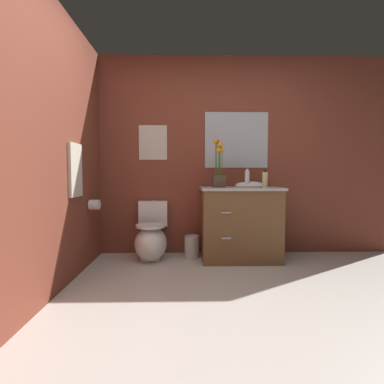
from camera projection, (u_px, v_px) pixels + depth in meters
name	position (u px, v px, depth m)	size (l,w,h in m)	color
ground_plane	(234.00, 326.00, 1.90)	(9.38, 9.38, 0.00)	beige
wall_back	(226.00, 156.00, 3.64)	(4.38, 0.05, 2.50)	brown
wall_left	(50.00, 146.00, 2.33)	(0.05, 5.04, 2.50)	brown
toilet	(151.00, 239.00, 3.39)	(0.38, 0.59, 0.69)	white
vanity_cabinet	(240.00, 222.00, 3.37)	(0.94, 0.56, 1.04)	brown
flower_vase	(219.00, 171.00, 3.28)	(0.14, 0.14, 0.56)	#4C3D2D
soap_bottle	(247.00, 179.00, 3.26)	(0.05, 0.05, 0.22)	white
lotion_bottle	(265.00, 179.00, 3.25)	(0.06, 0.06, 0.20)	beige
trash_bin	(192.00, 247.00, 3.46)	(0.18, 0.18, 0.27)	#B7B7BC
wall_poster	(153.00, 143.00, 3.58)	(0.35, 0.01, 0.43)	beige
wall_mirror	(236.00, 140.00, 3.60)	(0.80, 0.01, 0.70)	#B2BCC6
hanging_towel	(75.00, 170.00, 2.75)	(0.03, 0.28, 0.52)	beige
toilet_paper_roll	(94.00, 205.00, 3.15)	(0.11, 0.11, 0.11)	white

